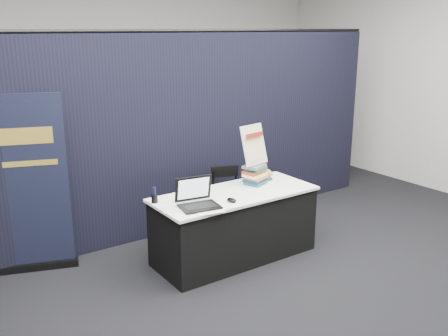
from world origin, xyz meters
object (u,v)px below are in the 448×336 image
book_stack_tall (255,174)px  pullup_banner (32,195)px  info_sign (254,145)px  laptop (197,200)px  book_stack_short (261,175)px  display_table (235,225)px  stacking_chair (231,196)px

book_stack_tall → pullup_banner: size_ratio=0.15×
info_sign → laptop: bearing=-172.9°
book_stack_tall → book_stack_short: bearing=30.8°
display_table → book_stack_short: 0.72m
book_stack_tall → pullup_banner: (-2.23, 0.82, -0.04)m
laptop → info_sign: info_sign is taller
info_sign → stacking_chair: (0.04, 0.49, -0.75)m
display_table → stacking_chair: stacking_chair is taller
stacking_chair → laptop: bearing=-122.3°
laptop → stacking_chair: (0.97, 0.77, -0.37)m
laptop → stacking_chair: size_ratio=0.52×
display_table → stacking_chair: 0.77m
book_stack_short → pullup_banner: 2.50m
display_table → book_stack_tall: bearing=18.4°
laptop → book_stack_short: size_ratio=1.52×
book_stack_tall → stacking_chair: book_stack_tall is taller
laptop → stacking_chair: 1.29m
book_stack_tall → book_stack_short: 0.20m
book_stack_tall → stacking_chair: size_ratio=0.35×
book_stack_short → display_table: bearing=-157.5°
laptop → pullup_banner: bearing=150.0°
display_table → book_stack_tall: (0.37, 0.12, 0.49)m
stacking_chair → book_stack_tall: bearing=-75.3°
book_stack_short → stacking_chair: 0.56m
display_table → pullup_banner: bearing=153.0°
pullup_banner → stacking_chair: (2.27, -0.30, -0.37)m
laptop → pullup_banner: size_ratio=0.23×
stacking_chair → pullup_banner: bearing=-168.3°
pullup_banner → book_stack_tall: bearing=-0.9°
display_table → pullup_banner: pullup_banner is taller
book_stack_tall → display_table: bearing=-161.6°
display_table → stacking_chair: (0.41, 0.64, 0.07)m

